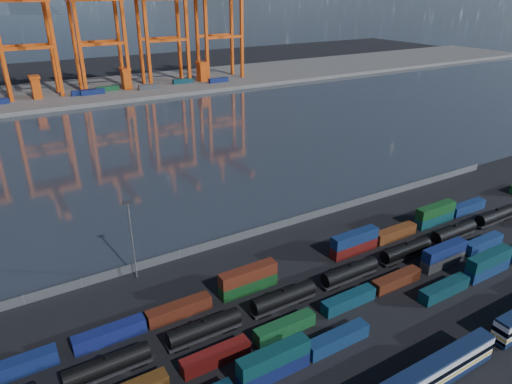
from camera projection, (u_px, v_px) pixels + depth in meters
ground at (340, 298)px, 84.04m from camera, size 700.00×700.00×0.00m
harbor_water at (150, 145)px, 166.13m from camera, size 700.00×700.00×0.00m
far_quay at (85, 91)px, 247.82m from camera, size 700.00×70.00×2.00m
container_row_south at (360, 326)px, 74.46m from camera, size 139.50×2.34×4.98m
container_row_mid at (311, 314)px, 77.47m from camera, size 140.34×2.25×4.80m
container_row_north at (341, 250)px, 96.05m from camera, size 141.39×2.35×5.01m
tanker_string at (284, 298)px, 81.00m from camera, size 136.82×2.75×3.94m
waterfront_fence at (260, 230)px, 105.52m from camera, size 160.12×0.12×2.20m
yard_light_mast at (132, 236)px, 86.45m from camera, size 1.60×0.40×16.60m
gantry_cranes at (60, 11)px, 222.14m from camera, size 201.44×50.77×68.75m
quay_containers at (69, 94)px, 230.34m from camera, size 172.58×10.99×2.60m
straddle_carriers at (83, 82)px, 236.04m from camera, size 140.00×7.00×11.10m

